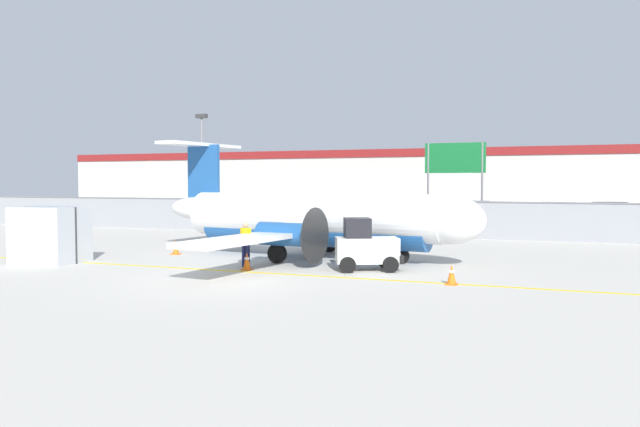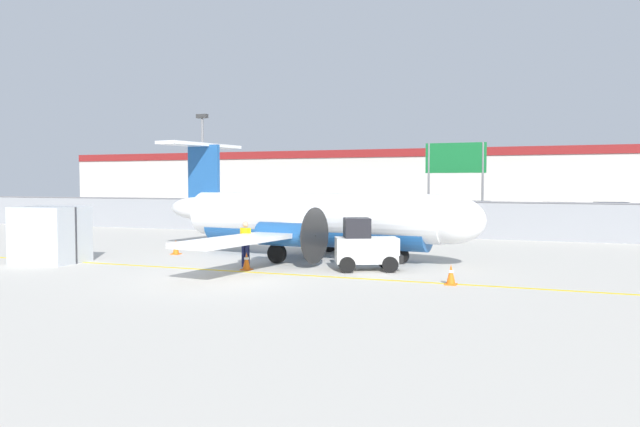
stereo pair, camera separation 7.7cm
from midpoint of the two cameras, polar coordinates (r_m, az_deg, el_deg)
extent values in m
plane|color=#BCB7AD|center=(20.40, -9.38, -6.04)|extent=(140.00, 140.00, 0.00)
cube|color=yellow|center=(22.13, -6.73, -5.32)|extent=(84.00, 0.20, 0.01)
cube|color=gray|center=(36.87, 4.99, -0.47)|extent=(98.00, 0.04, 2.00)
cylinder|color=slate|center=(36.82, 5.00, 1.16)|extent=(98.00, 0.10, 0.10)
cube|color=#38383A|center=(48.06, 8.82, -0.84)|extent=(98.00, 17.00, 0.12)
cube|color=beige|center=(66.15, 12.29, 2.91)|extent=(91.00, 8.00, 6.50)
cube|color=maroon|center=(62.27, 11.75, 5.54)|extent=(91.00, 0.20, 0.80)
cylinder|color=white|center=(25.95, -0.71, -0.21)|extent=(11.45, 3.29, 1.90)
ellipsoid|color=white|center=(23.64, 11.97, -0.58)|extent=(2.81, 2.12, 1.80)
ellipsoid|color=white|center=(29.28, -10.93, 0.48)|extent=(3.29, 1.43, 1.05)
cylinder|color=#1E5193|center=(25.98, -0.71, -1.36)|extent=(10.25, 2.73, 1.48)
cube|color=white|center=(25.93, -0.52, -1.48)|extent=(3.58, 16.07, 0.18)
cylinder|color=#1E5193|center=(28.14, 2.39, -1.14)|extent=(2.29, 1.17, 0.90)
cone|color=black|center=(27.66, 4.54, -1.21)|extent=(0.50, 0.49, 0.44)
cylinder|color=#262626|center=(27.60, 4.82, -1.22)|extent=(0.30, 2.09, 2.10)
cylinder|color=#1E5193|center=(23.59, -3.15, -1.92)|extent=(2.29, 1.17, 0.90)
cone|color=black|center=(23.01, -0.70, -2.03)|extent=(0.50, 0.49, 0.44)
cylinder|color=#262626|center=(22.94, -0.38, -2.05)|extent=(0.30, 2.09, 2.10)
cube|color=#1E5193|center=(29.08, -10.51, 3.13)|extent=(1.71, 0.39, 3.10)
cube|color=white|center=(29.22, -10.76, 6.17)|extent=(1.69, 4.90, 0.14)
cylinder|color=#59595B|center=(24.34, 7.52, -2.72)|extent=(0.16, 0.16, 0.97)
cylinder|color=black|center=(24.39, 7.51, -3.86)|extent=(0.62, 0.29, 0.60)
cylinder|color=#59595B|center=(28.09, 0.94, -1.86)|extent=(0.16, 0.16, 0.90)
cylinder|color=black|center=(28.13, 0.94, -2.77)|extent=(0.78, 0.31, 0.76)
cylinder|color=#59595B|center=(24.27, -3.87, -2.62)|extent=(0.16, 0.16, 0.90)
cylinder|color=black|center=(24.32, -3.87, -3.67)|extent=(0.78, 0.31, 0.76)
cube|color=silver|center=(22.33, 4.38, -3.35)|extent=(2.46, 1.92, 0.90)
cube|color=black|center=(22.21, 3.49, -1.31)|extent=(1.23, 1.28, 0.70)
cube|color=black|center=(22.55, 7.28, -4.07)|extent=(0.60, 1.07, 0.30)
cylinder|color=black|center=(23.08, 6.02, -4.28)|extent=(0.58, 0.40, 0.56)
cylinder|color=black|center=(21.91, 6.54, -4.67)|extent=(0.58, 0.40, 0.56)
cylinder|color=black|center=(22.88, 2.30, -4.33)|extent=(0.58, 0.40, 0.56)
cylinder|color=black|center=(21.70, 2.62, -4.73)|extent=(0.58, 0.40, 0.56)
cylinder|color=#191E4C|center=(23.40, -6.89, -3.83)|extent=(0.20, 0.20, 0.85)
cylinder|color=#191E4C|center=(23.25, -6.56, -3.87)|extent=(0.20, 0.20, 0.85)
cylinder|color=yellow|center=(23.25, -6.74, -2.08)|extent=(0.43, 0.43, 0.60)
cylinder|color=yellow|center=(23.41, -7.11, -1.97)|extent=(0.13, 0.13, 0.55)
cylinder|color=yellow|center=(23.09, -6.36, -2.03)|extent=(0.13, 0.13, 0.55)
sphere|color=tan|center=(23.22, -6.74, -0.99)|extent=(0.22, 0.22, 0.22)
cube|color=#B7BCC1|center=(26.54, -23.35, -1.79)|extent=(2.51, 2.13, 2.20)
cube|color=#333338|center=(26.54, -23.35, -1.79)|extent=(2.44, 0.22, 2.20)
cube|color=orange|center=(22.60, -6.63, -5.10)|extent=(0.36, 0.36, 0.04)
cone|color=orange|center=(22.55, -6.64, -4.30)|extent=(0.28, 0.28, 0.60)
cylinder|color=white|center=(22.54, -6.64, -4.10)|extent=(0.17, 0.17, 0.08)
cube|color=orange|center=(19.67, 11.98, -6.34)|extent=(0.36, 0.36, 0.04)
cone|color=orange|center=(19.62, 11.99, -5.42)|extent=(0.28, 0.28, 0.60)
cylinder|color=white|center=(19.61, 12.00, -5.19)|extent=(0.17, 0.17, 0.08)
cube|color=orange|center=(27.96, -12.96, -3.62)|extent=(0.36, 0.36, 0.04)
cone|color=orange|center=(27.93, -12.97, -2.97)|extent=(0.28, 0.28, 0.60)
cylinder|color=white|center=(27.92, -12.97, -2.81)|extent=(0.17, 0.17, 0.08)
cube|color=gray|center=(50.85, -7.81, 0.14)|extent=(4.35, 2.12, 0.80)
cube|color=#262D38|center=(50.88, -7.97, 0.91)|extent=(2.35, 1.78, 0.56)
cylinder|color=black|center=(51.16, -5.97, -0.19)|extent=(0.62, 0.26, 0.60)
cylinder|color=black|center=(49.49, -6.73, -0.30)|extent=(0.62, 0.26, 0.60)
cylinder|color=black|center=(52.25, -8.84, -0.15)|extent=(0.62, 0.26, 0.60)
cylinder|color=black|center=(50.61, -9.67, -0.25)|extent=(0.62, 0.26, 0.60)
cube|color=black|center=(55.28, 0.22, 0.39)|extent=(4.24, 1.80, 0.80)
cube|color=#262D38|center=(55.21, 0.37, 1.09)|extent=(2.24, 1.61, 0.56)
cylinder|color=black|center=(54.95, -1.47, 0.04)|extent=(0.60, 0.21, 0.60)
cylinder|color=black|center=(56.62, -0.81, 0.12)|extent=(0.60, 0.21, 0.60)
cylinder|color=black|center=(53.99, 1.30, -0.01)|extent=(0.60, 0.21, 0.60)
cylinder|color=black|center=(55.70, 1.89, 0.07)|extent=(0.60, 0.21, 0.60)
cube|color=navy|center=(46.53, 2.93, -0.09)|extent=(4.23, 1.79, 0.80)
cube|color=#262D38|center=(46.55, 2.76, 0.75)|extent=(2.23, 1.61, 0.56)
cylinder|color=black|center=(46.95, 4.91, -0.46)|extent=(0.60, 0.21, 0.60)
cylinder|color=black|center=(45.24, 4.22, -0.58)|extent=(0.60, 0.21, 0.60)
cylinder|color=black|center=(47.87, 1.71, -0.39)|extent=(0.60, 0.21, 0.60)
cylinder|color=black|center=(46.19, 0.92, -0.51)|extent=(0.60, 0.21, 0.60)
cube|color=gray|center=(49.65, 8.90, 0.07)|extent=(4.26, 1.85, 0.80)
cube|color=#262D38|center=(49.59, 9.08, 0.85)|extent=(2.26, 1.64, 0.56)
cylinder|color=black|center=(49.05, 7.10, -0.33)|extent=(0.61, 0.22, 0.60)
cylinder|color=black|center=(50.81, 7.52, -0.22)|extent=(0.61, 0.22, 0.60)
cylinder|color=black|center=(48.55, 10.33, -0.39)|extent=(0.61, 0.22, 0.60)
cylinder|color=black|center=(50.32, 10.65, -0.28)|extent=(0.61, 0.22, 0.60)
cube|color=navy|center=(50.27, 14.26, 0.05)|extent=(4.27, 1.87, 0.80)
cube|color=#262D38|center=(50.25, 14.10, 0.82)|extent=(2.26, 1.65, 0.56)
cylinder|color=black|center=(51.09, 15.91, -0.29)|extent=(0.61, 0.22, 0.60)
cylinder|color=black|center=(49.29, 15.80, -0.40)|extent=(0.61, 0.22, 0.60)
cylinder|color=black|center=(51.31, 12.78, -0.24)|extent=(0.61, 0.22, 0.60)
cylinder|color=black|center=(49.52, 12.56, -0.35)|extent=(0.61, 0.22, 0.60)
cube|color=gray|center=(48.96, 20.87, -0.13)|extent=(4.29, 1.94, 0.80)
cube|color=#262D38|center=(48.93, 21.06, 0.66)|extent=(2.29, 1.68, 0.56)
cylinder|color=black|center=(48.02, 19.25, -0.54)|extent=(0.61, 0.23, 0.60)
cylinder|color=black|center=(49.82, 19.20, -0.42)|extent=(0.61, 0.23, 0.60)
cylinder|color=black|center=(48.17, 22.58, -0.59)|extent=(0.61, 0.23, 0.60)
cylinder|color=black|center=(49.96, 22.41, -0.47)|extent=(0.61, 0.23, 0.60)
cube|color=gray|center=(50.77, 24.90, -0.11)|extent=(4.36, 2.15, 0.80)
cube|color=#262D38|center=(50.77, 25.09, 0.66)|extent=(2.36, 1.79, 0.56)
cylinder|color=black|center=(49.67, 23.49, -0.51)|extent=(0.62, 0.27, 0.60)
cylinder|color=black|center=(51.45, 23.19, -0.39)|extent=(0.62, 0.27, 0.60)
cylinder|color=black|center=(50.17, 26.65, -0.54)|extent=(0.62, 0.27, 0.60)
cylinder|color=black|center=(51.93, 26.25, -0.43)|extent=(0.62, 0.27, 0.60)
cylinder|color=slate|center=(38.65, -10.62, 3.35)|extent=(0.16, 0.16, 7.00)
cube|color=#333333|center=(38.86, -10.67, 8.74)|extent=(0.70, 0.30, 0.24)
cylinder|color=slate|center=(38.47, 9.96, 2.24)|extent=(0.14, 0.14, 5.50)
cylinder|color=slate|center=(37.97, 14.71, 2.18)|extent=(0.14, 0.14, 5.50)
cube|color=#14662D|center=(38.21, 12.35, 4.99)|extent=(3.60, 0.10, 1.80)
camera|label=1|loc=(0.04, -89.92, 0.00)|focal=35.00mm
camera|label=2|loc=(0.04, 90.08, 0.00)|focal=35.00mm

